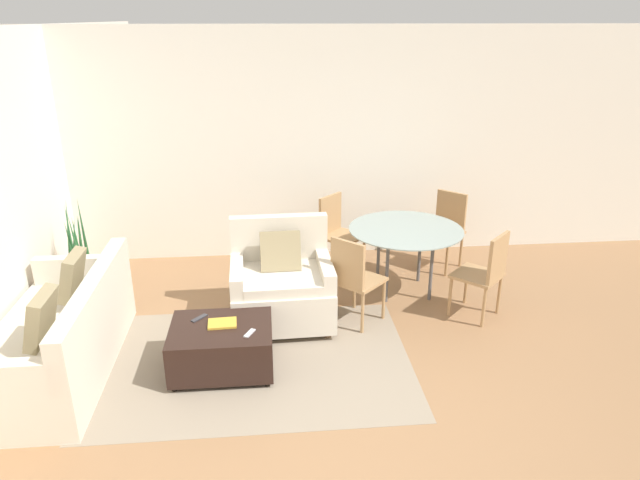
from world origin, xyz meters
name	(u,v)px	position (x,y,z in m)	size (l,w,h in m)	color
ground_plane	(340,416)	(0.00, 0.00, 0.00)	(20.00, 20.00, 0.00)	#936B47
wall_back	(306,146)	(0.00, 3.27, 1.38)	(12.00, 0.06, 2.75)	white
area_rug	(255,362)	(-0.65, 0.79, 0.00)	(2.71, 1.89, 0.01)	gray
couch	(59,340)	(-2.28, 0.84, 0.29)	(0.92, 1.94, 0.89)	beige
armchair	(282,286)	(-0.38, 1.51, 0.38)	(0.99, 0.85, 1.00)	beige
ottoman	(222,346)	(-0.91, 0.72, 0.22)	(0.85, 0.66, 0.41)	black
book_stack	(222,323)	(-0.90, 0.77, 0.42)	(0.25, 0.19, 0.02)	gold
tv_remote_primary	(199,318)	(-1.11, 0.89, 0.41)	(0.14, 0.15, 0.01)	#333338
tv_remote_secondary	(250,333)	(-0.67, 0.59, 0.41)	(0.10, 0.14, 0.01)	#B7B7BC
potted_plant	(81,271)	(-2.53, 2.34, 0.26)	(0.35, 0.35, 1.10)	maroon
dining_table	(406,235)	(0.96, 2.04, 0.66)	(1.21, 1.21, 0.73)	#8C9E99
dining_chair_near_left	(354,275)	(0.31, 1.39, 0.52)	(0.59, 0.59, 0.90)	tan
dining_chair_near_right	(486,270)	(1.62, 1.39, 0.52)	(0.59, 0.59, 0.90)	tan
dining_chair_far_left	(337,228)	(0.31, 2.70, 0.52)	(0.59, 0.59, 0.90)	tan
dining_chair_far_right	(446,225)	(1.62, 2.70, 0.52)	(0.59, 0.59, 0.90)	tan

